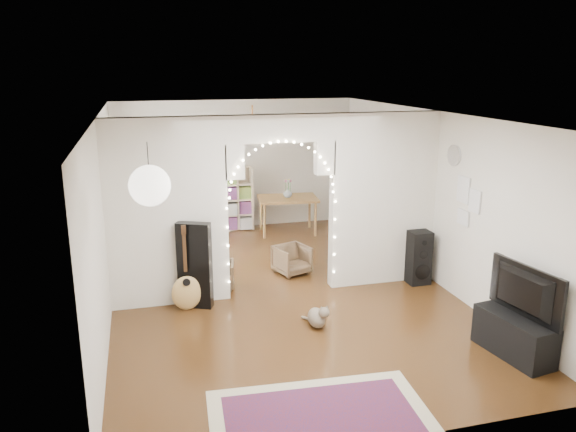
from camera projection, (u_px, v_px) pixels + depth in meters
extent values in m
plane|color=black|center=(281.00, 291.00, 8.68)|extent=(7.50, 7.50, 0.00)
cube|color=white|center=(280.00, 114.00, 7.98)|extent=(5.00, 7.50, 0.02)
cube|color=silver|center=(237.00, 165.00, 11.83)|extent=(5.00, 0.02, 2.70)
cube|color=silver|center=(387.00, 307.00, 4.83)|extent=(5.00, 0.02, 2.70)
cube|color=silver|center=(104.00, 217.00, 7.70)|extent=(0.02, 7.50, 2.70)
cube|color=silver|center=(432.00, 196.00, 8.95)|extent=(0.02, 7.50, 2.70)
cube|color=silver|center=(167.00, 213.00, 7.92)|extent=(1.70, 0.20, 2.70)
cube|color=silver|center=(383.00, 200.00, 8.74)|extent=(1.70, 0.20, 2.70)
cube|color=silver|center=(280.00, 128.00, 8.03)|extent=(1.60, 0.20, 0.40)
cube|color=white|center=(110.00, 182.00, 9.35)|extent=(0.04, 1.20, 1.40)
cylinder|color=white|center=(455.00, 155.00, 8.19)|extent=(0.03, 0.31, 0.31)
sphere|color=white|center=(150.00, 186.00, 5.38)|extent=(0.40, 0.40, 0.40)
cube|color=maroon|center=(325.00, 426.00, 5.40)|extent=(2.30, 1.79, 0.02)
cube|color=black|center=(195.00, 265.00, 7.95)|extent=(0.50, 0.34, 1.25)
ellipsoid|color=tan|center=(186.00, 280.00, 7.88)|extent=(0.43, 0.18, 0.51)
cube|color=black|center=(185.00, 252.00, 7.77)|extent=(0.05, 0.04, 0.58)
cube|color=black|center=(184.00, 230.00, 7.69)|extent=(0.07, 0.04, 0.13)
ellipsoid|color=brown|center=(317.00, 318.00, 7.45)|extent=(0.35, 0.41, 0.25)
sphere|color=brown|center=(324.00, 313.00, 7.30)|extent=(0.19, 0.19, 0.15)
cone|color=brown|center=(321.00, 308.00, 7.28)|extent=(0.05, 0.05, 0.05)
cone|color=brown|center=(327.00, 307.00, 7.30)|extent=(0.05, 0.05, 0.05)
cylinder|color=brown|center=(307.00, 319.00, 7.62)|extent=(0.13, 0.23, 0.08)
cube|color=black|center=(419.00, 257.00, 8.88)|extent=(0.33, 0.29, 0.86)
cylinder|color=black|center=(423.00, 272.00, 8.79)|extent=(0.25, 0.02, 0.25)
cylinder|color=black|center=(424.00, 255.00, 8.72)|extent=(0.13, 0.02, 0.13)
cylinder|color=black|center=(425.00, 243.00, 8.67)|extent=(0.08, 0.02, 0.08)
cube|color=black|center=(514.00, 336.00, 6.68)|extent=(0.54, 1.05, 0.50)
imported|color=black|center=(519.00, 292.00, 6.54)|extent=(0.30, 1.08, 0.62)
cube|color=#C7B490|center=(222.00, 200.00, 11.68)|extent=(1.32, 0.79, 1.33)
cube|color=brown|center=(288.00, 199.00, 11.53)|extent=(1.28, 0.93, 0.05)
cylinder|color=brown|center=(264.00, 221.00, 11.24)|extent=(0.05, 0.05, 0.70)
cylinder|color=brown|center=(315.00, 219.00, 11.39)|extent=(0.05, 0.05, 0.70)
cylinder|color=brown|center=(261.00, 213.00, 11.85)|extent=(0.05, 0.05, 0.70)
cylinder|color=brown|center=(309.00, 211.00, 12.00)|extent=(0.05, 0.05, 0.70)
imported|color=silver|center=(288.00, 193.00, 11.49)|extent=(0.20, 0.20, 0.19)
imported|color=brown|center=(219.00, 275.00, 8.72)|extent=(0.53, 0.54, 0.43)
imported|color=brown|center=(292.00, 260.00, 9.34)|extent=(0.66, 0.67, 0.48)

